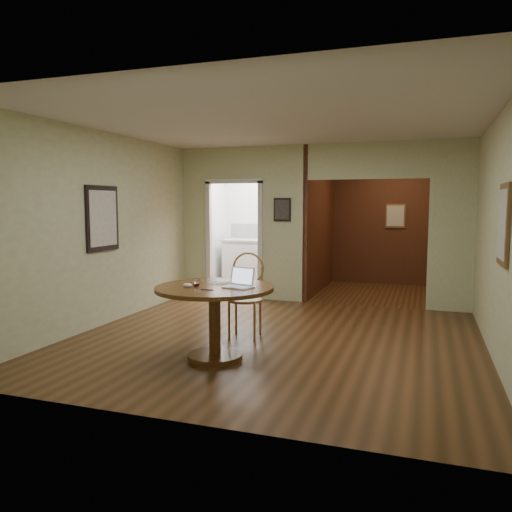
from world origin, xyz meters
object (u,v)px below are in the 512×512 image
(chair, at_px, (246,290))
(open_laptop, at_px, (240,282))
(closed_laptop, at_px, (223,282))
(dining_table, at_px, (215,305))

(chair, height_order, open_laptop, chair)
(open_laptop, relative_size, closed_laptop, 1.14)
(dining_table, relative_size, chair, 1.20)
(chair, bearing_deg, open_laptop, -79.44)
(closed_laptop, bearing_deg, dining_table, -105.14)
(open_laptop, bearing_deg, closed_laptop, 164.33)
(chair, distance_m, closed_laptop, 0.81)
(dining_table, xyz_separation_m, closed_laptop, (0.01, 0.21, 0.22))
(dining_table, xyz_separation_m, open_laptop, (0.28, 0.05, 0.27))
(dining_table, relative_size, closed_laptop, 4.36)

